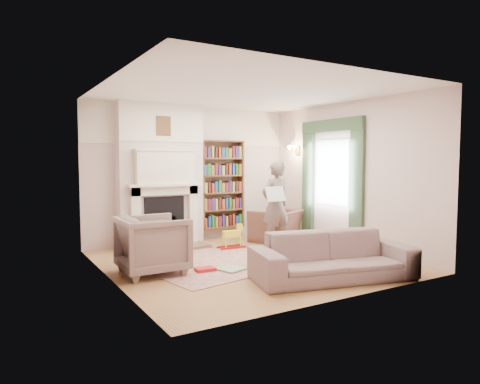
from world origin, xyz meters
TOP-DOWN VIEW (x-y plane):
  - floor at (0.00, 0.00)m, footprint 4.50×4.50m
  - ceiling at (0.00, 0.00)m, footprint 4.50×4.50m
  - wall_back at (0.00, 2.25)m, footprint 4.50×0.00m
  - wall_front at (0.00, -2.25)m, footprint 4.50×0.00m
  - wall_left at (-2.25, 0.00)m, footprint 0.00×4.50m
  - wall_right at (2.25, 0.00)m, footprint 0.00×4.50m
  - fireplace at (-0.75, 2.05)m, footprint 1.70×0.58m
  - bookcase at (0.65, 2.12)m, footprint 1.00×0.24m
  - window at (2.23, 0.40)m, footprint 0.02×0.90m
  - curtain_left at (2.20, -0.30)m, footprint 0.07×0.32m
  - curtain_right at (2.20, 1.10)m, footprint 0.07×0.32m
  - pelmet at (2.19, 0.40)m, footprint 0.09×1.70m
  - wall_sconce at (2.03, 1.50)m, footprint 0.20×0.24m
  - rug at (-0.41, 0.13)m, footprint 2.88×2.40m
  - armchair_reading at (1.49, 1.26)m, footprint 1.30×1.25m
  - armchair_left at (-1.62, 0.08)m, footprint 0.97×0.94m
  - sofa at (0.47, -1.54)m, footprint 2.43×1.42m
  - man_reading at (1.04, 0.66)m, footprint 0.63×0.42m
  - newspaper at (0.89, 0.46)m, footprint 0.41×0.13m
  - coffee_table at (1.27, -0.83)m, footprint 0.74×0.52m
  - paraffin_heater at (-1.56, 1.82)m, footprint 0.29×0.29m
  - rocking_horse at (0.27, 1.03)m, footprint 0.54×0.23m
  - board_game at (-0.54, -0.39)m, footprint 0.46×0.46m
  - game_box_lid at (-0.91, -0.24)m, footprint 0.31×0.22m
  - comic_annuals at (0.37, -0.21)m, footprint 0.36×0.31m

SIDE VIEW (x-z plane):
  - floor at x=0.00m, z-range 0.00..0.00m
  - rug at x=-0.41m, z-range 0.00..0.01m
  - comic_annuals at x=0.37m, z-range 0.01..0.03m
  - board_game at x=-0.54m, z-range 0.01..0.04m
  - game_box_lid at x=-0.91m, z-range 0.01..0.06m
  - coffee_table at x=1.27m, z-range 0.00..0.45m
  - rocking_horse at x=0.27m, z-range 0.00..0.47m
  - paraffin_heater at x=-1.56m, z-range 0.00..0.55m
  - armchair_reading at x=1.49m, z-range 0.00..0.65m
  - sofa at x=0.47m, z-range 0.00..0.67m
  - armchair_left at x=-1.62m, z-range 0.00..0.87m
  - man_reading at x=1.04m, z-range 0.00..1.68m
  - newspaper at x=0.89m, z-range 0.93..1.20m
  - bookcase at x=0.65m, z-range 0.25..2.10m
  - curtain_left at x=2.20m, z-range 0.00..2.40m
  - curtain_right at x=2.20m, z-range 0.00..2.40m
  - fireplace at x=-0.75m, z-range -0.01..2.79m
  - wall_back at x=0.00m, z-range -0.85..3.65m
  - wall_front at x=0.00m, z-range -0.85..3.65m
  - wall_left at x=-2.25m, z-range -0.85..3.65m
  - wall_right at x=2.25m, z-range -0.85..3.65m
  - window at x=2.23m, z-range 0.80..2.10m
  - wall_sconce at x=2.03m, z-range 1.78..2.02m
  - pelmet at x=2.19m, z-range 2.26..2.50m
  - ceiling at x=0.00m, z-range 2.80..2.80m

